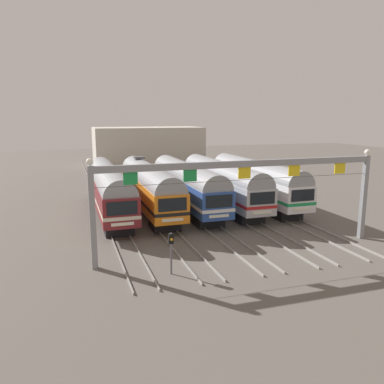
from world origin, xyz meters
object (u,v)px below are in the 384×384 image
Objects in this scene: commuter_train_stainless at (222,181)px; commuter_train_white at (255,180)px; yard_signal_mast at (171,245)px; commuter_train_orange at (149,185)px; commuter_train_blue at (186,183)px; commuter_train_maroon at (109,188)px; catenary_gantry at (244,179)px.

commuter_train_stainless is 1.00× the size of commuter_train_white.
yard_signal_mast is at bearing -130.68° from commuter_train_white.
commuter_train_blue is (3.89, -0.00, -0.00)m from commuter_train_orange.
commuter_train_orange is 1.00× the size of commuter_train_blue.
catenary_gantry is at bearing -60.04° from commuter_train_maroon.
commuter_train_stainless is at bearing 0.00° from commuter_train_blue.
commuter_train_maroon is 1.00× the size of commuter_train_stainless.
commuter_train_blue is at bearing 180.00° from commuter_train_white.
commuter_train_orange is 3.89m from commuter_train_blue.
commuter_train_orange is at bearing 179.97° from commuter_train_stainless.
commuter_train_blue is 13.73m from catenary_gantry.
yard_signal_mast is at bearing -97.00° from commuter_train_orange.
commuter_train_orange is at bearing 106.07° from catenary_gantry.
commuter_train_blue is at bearing 69.78° from yard_signal_mast.
commuter_train_orange is 15.98m from yard_signal_mast.
yard_signal_mast is (-5.83, -15.84, -0.87)m from commuter_train_blue.
yard_signal_mast is (-9.72, -15.84, -0.87)m from commuter_train_stainless.
commuter_train_stainless reaches higher than yard_signal_mast.
commuter_train_stainless is 14.27m from catenary_gantry.
commuter_train_stainless and commuter_train_white have the same top height.
commuter_train_white is (11.67, -0.00, -0.00)m from commuter_train_orange.
commuter_train_maroon and commuter_train_white have the same top height.
commuter_train_blue and commuter_train_white have the same top height.
catenary_gantry is (7.78, -13.49, 2.54)m from commuter_train_maroon.
yard_signal_mast is at bearing -83.00° from commuter_train_maroon.
yard_signal_mast is (-5.83, -2.34, -3.40)m from catenary_gantry.
commuter_train_stainless is (7.78, -0.00, -0.00)m from commuter_train_orange.
commuter_train_blue is 7.78m from commuter_train_white.
commuter_train_maroon is 11.67m from commuter_train_stainless.
commuter_train_maroon is 1.00× the size of commuter_train_white.
commuter_train_maroon reaches higher than yard_signal_mast.
commuter_train_blue is 6.97× the size of yard_signal_mast.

